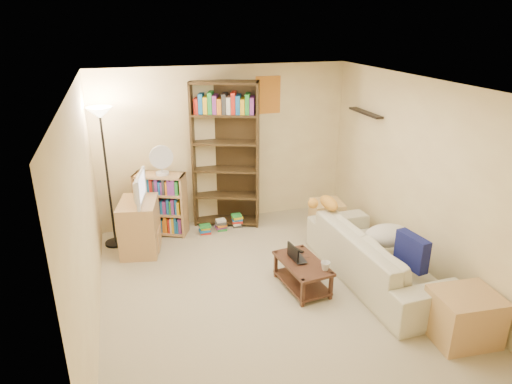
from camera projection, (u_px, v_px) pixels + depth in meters
room at (270, 165)px, 5.10m from camera, size 4.50×4.54×2.52m
sofa at (377, 256)px, 5.78m from camera, size 2.36×1.06×0.67m
navy_pillow at (412, 251)px, 5.27m from camera, size 0.19×0.45×0.40m
cream_blanket at (388, 235)px, 5.79m from camera, size 0.62×0.44×0.26m
tabby_cat at (326, 203)px, 6.31m from camera, size 0.53×0.20×0.18m
coffee_table at (302, 272)px, 5.64m from camera, size 0.54×0.86×0.36m
laptop at (301, 257)px, 5.67m from camera, size 0.34×0.22×0.03m
laptop_screen at (293, 252)px, 5.60m from camera, size 0.04×0.27×0.18m
mug at (325, 266)px, 5.40m from camera, size 0.19×0.19×0.10m
tv_remote at (299, 250)px, 5.85m from camera, size 0.10×0.15×0.02m
tv_stand at (140, 226)px, 6.49m from camera, size 0.63×0.79×0.76m
television at (136, 188)px, 6.28m from camera, size 0.75×0.37×0.41m
tall_bookshelf at (226, 152)px, 7.07m from camera, size 1.08×0.68×2.29m
short_bookshelf at (161, 204)px, 6.97m from camera, size 0.81×0.58×0.97m
desk_fan at (161, 160)px, 6.68m from camera, size 0.35×0.19×0.45m
floor_lamp at (103, 137)px, 6.22m from camera, size 0.35×0.35×2.05m
side_table at (326, 217)px, 7.06m from camera, size 0.51×0.51×0.52m
end_cabinet at (464, 317)px, 4.72m from camera, size 0.69×0.59×0.54m
book_stacks at (223, 224)px, 7.22m from camera, size 0.71×0.24×0.21m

